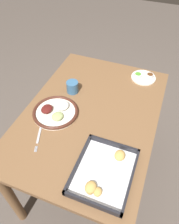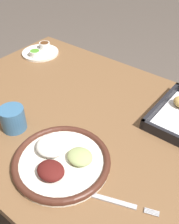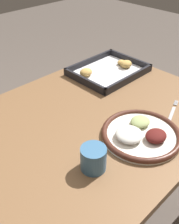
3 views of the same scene
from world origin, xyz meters
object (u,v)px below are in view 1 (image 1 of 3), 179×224
dinner_plate (56,111)px  baking_tray (104,173)px  fork (39,135)px  drinking_cup (72,87)px  saucer_plate (144,77)px

dinner_plate → baking_tray: (0.27, 0.39, 0.00)m
fork → drinking_cup: size_ratio=2.41×
fork → saucer_plate: 0.82m
baking_tray → drinking_cup: 0.62m
dinner_plate → fork: size_ratio=1.47×
dinner_plate → baking_tray: bearing=55.1°
fork → baking_tray: size_ratio=0.55×
saucer_plate → drinking_cup: 0.51m
dinner_plate → fork: dinner_plate is taller
saucer_plate → drinking_cup: (0.31, -0.41, 0.03)m
drinking_cup → fork: bearing=-3.4°
fork → baking_tray: (0.09, 0.40, 0.01)m
fork → baking_tray: 0.41m
dinner_plate → saucer_plate: bearing=141.1°
baking_tray → fork: bearing=-102.6°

